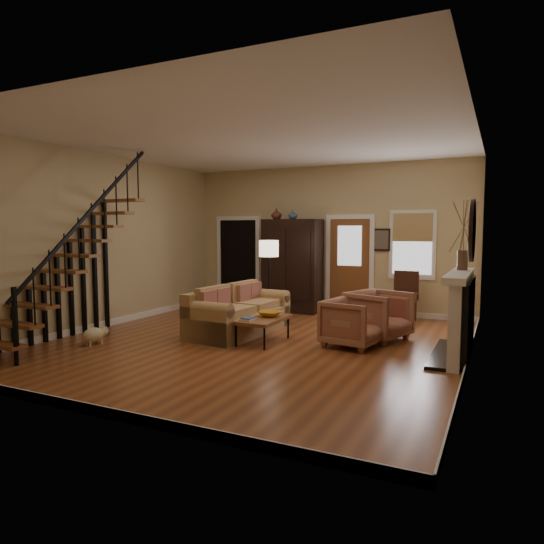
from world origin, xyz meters
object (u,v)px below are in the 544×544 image
at_px(side_chair, 404,297).
at_px(floor_lamp, 269,283).
at_px(coffee_table, 263,330).
at_px(armchair_left, 353,323).
at_px(armoire, 292,266).
at_px(armchair_right, 379,315).
at_px(sofa, 239,312).

bearing_deg(side_chair, floor_lamp, -148.13).
height_order(coffee_table, floor_lamp, floor_lamp).
xyz_separation_m(coffee_table, armchair_left, (1.42, 0.35, 0.18)).
xyz_separation_m(armoire, coffee_table, (0.78, -3.04, -0.84)).
distance_m(coffee_table, floor_lamp, 1.62).
distance_m(armchair_left, side_chair, 2.52).
bearing_deg(floor_lamp, armchair_left, -27.56).
bearing_deg(floor_lamp, armchair_right, -8.80).
bearing_deg(sofa, side_chair, 48.80).
distance_m(armoire, armchair_left, 3.54).
bearing_deg(coffee_table, armoire, 104.33).
bearing_deg(armoire, sofa, -87.78).
xyz_separation_m(sofa, floor_lamp, (0.11, 0.99, 0.43)).
bearing_deg(armchair_right, armoire, 70.47).
distance_m(armoire, floor_lamp, 1.68).
xyz_separation_m(armchair_left, side_chair, (0.35, 2.49, 0.13)).
xyz_separation_m(sofa, armchair_left, (2.10, -0.05, -0.02)).
relative_size(sofa, armchair_right, 2.36).
relative_size(coffee_table, armchair_left, 1.28).
relative_size(armoire, armchair_right, 2.29).
bearing_deg(floor_lamp, sofa, -96.21).
height_order(coffee_table, armchair_right, armchair_right).
height_order(armoire, coffee_table, armoire).
height_order(armoire, floor_lamp, armoire).
relative_size(coffee_table, side_chair, 1.05).
xyz_separation_m(coffee_table, floor_lamp, (-0.57, 1.39, 0.62)).
xyz_separation_m(sofa, coffee_table, (0.67, -0.40, -0.20)).
height_order(armchair_right, side_chair, side_chair).
bearing_deg(floor_lamp, coffee_table, -67.75).
xyz_separation_m(floor_lamp, side_chair, (2.34, 1.46, -0.32)).
height_order(sofa, armchair_right, armchair_right).
relative_size(armoire, armchair_left, 2.49).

